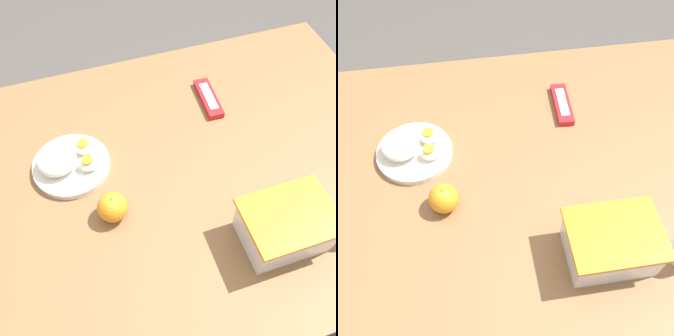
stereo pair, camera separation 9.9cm
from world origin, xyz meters
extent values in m
plane|color=#4C4742|center=(0.00, 0.00, 0.00)|extent=(10.00, 10.00, 0.00)
cube|color=brown|center=(0.00, 0.00, 0.72)|extent=(1.29, 0.94, 0.03)
cylinder|color=brown|center=(-0.59, -0.41, 0.35)|extent=(0.06, 0.06, 0.70)
cylinder|color=brown|center=(0.59, -0.41, 0.35)|extent=(0.06, 0.06, 0.70)
cube|color=white|center=(-0.16, 0.25, 0.78)|extent=(0.18, 0.14, 0.10)
cube|color=beige|center=(-0.16, 0.25, 0.76)|extent=(0.17, 0.12, 0.05)
cube|color=orange|center=(-0.16, 0.25, 0.83)|extent=(0.20, 0.15, 0.01)
ellipsoid|color=gray|center=(-0.16, 0.25, 0.78)|extent=(0.06, 0.05, 0.03)
sphere|color=orange|center=(0.19, 0.07, 0.77)|extent=(0.07, 0.07, 0.07)
cylinder|color=#4C662D|center=(0.19, 0.07, 0.80)|extent=(0.01, 0.01, 0.00)
cylinder|color=silver|center=(0.26, -0.10, 0.74)|extent=(0.20, 0.20, 0.02)
ellipsoid|color=white|center=(0.29, -0.10, 0.78)|extent=(0.10, 0.10, 0.05)
ellipsoid|color=white|center=(0.22, -0.13, 0.77)|extent=(0.05, 0.04, 0.03)
cylinder|color=#F4A823|center=(0.22, -0.13, 0.78)|extent=(0.03, 0.03, 0.01)
ellipsoid|color=white|center=(0.22, -0.07, 0.77)|extent=(0.05, 0.04, 0.03)
cylinder|color=#F4A823|center=(0.22, -0.07, 0.78)|extent=(0.03, 0.03, 0.01)
cube|color=red|center=(-0.17, -0.22, 0.74)|extent=(0.05, 0.16, 0.02)
cube|color=white|center=(-0.17, -0.22, 0.75)|extent=(0.03, 0.11, 0.00)
camera|label=1|loc=(0.22, 0.55, 1.57)|focal=42.00mm
camera|label=2|loc=(0.12, 0.57, 1.57)|focal=42.00mm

